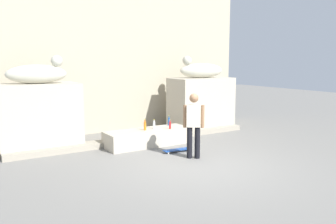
% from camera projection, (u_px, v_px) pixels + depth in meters
% --- Properties ---
extents(ground_plane, '(40.00, 40.00, 0.00)m').
position_uv_depth(ground_plane, '(201.00, 167.00, 8.55)').
color(ground_plane, slate).
extents(facade_wall, '(10.48, 0.60, 6.95)m').
position_uv_depth(facade_wall, '(109.00, 31.00, 12.53)').
color(facade_wall, '#B0A58C').
rests_on(facade_wall, ground_plane).
extents(pedestal_left, '(2.21, 1.19, 1.86)m').
position_uv_depth(pedestal_left, '(39.00, 117.00, 10.08)').
color(pedestal_left, '#B7AD99').
rests_on(pedestal_left, ground_plane).
extents(pedestal_right, '(2.21, 1.19, 1.86)m').
position_uv_depth(pedestal_right, '(201.00, 104.00, 13.03)').
color(pedestal_right, '#B7AD99').
rests_on(pedestal_right, ground_plane).
extents(statue_reclining_left, '(1.67, 0.83, 0.78)m').
position_uv_depth(statue_reclining_left, '(38.00, 73.00, 9.92)').
color(statue_reclining_left, beige).
rests_on(statue_reclining_left, pedestal_left).
extents(statue_reclining_right, '(1.68, 0.91, 0.78)m').
position_uv_depth(statue_reclining_right, '(200.00, 70.00, 12.84)').
color(statue_reclining_right, beige).
rests_on(statue_reclining_right, pedestal_right).
extents(ledge_block, '(2.55, 0.86, 0.47)m').
position_uv_depth(ledge_block, '(148.00, 137.00, 10.69)').
color(ledge_block, '#B7AD99').
rests_on(ledge_block, ground_plane).
extents(skater, '(0.45, 0.38, 1.67)m').
position_uv_depth(skater, '(194.00, 123.00, 9.21)').
color(skater, black).
rests_on(skater, ground_plane).
extents(skateboard, '(0.82, 0.28, 0.08)m').
position_uv_depth(skateboard, '(177.00, 150.00, 9.93)').
color(skateboard, navy).
rests_on(skateboard, ground_plane).
extents(bottle_orange, '(0.07, 0.07, 0.32)m').
position_uv_depth(bottle_orange, '(145.00, 126.00, 10.54)').
color(bottle_orange, orange).
rests_on(bottle_orange, ledge_block).
extents(bottle_blue, '(0.06, 0.06, 0.31)m').
position_uv_depth(bottle_blue, '(169.00, 121.00, 11.30)').
color(bottle_blue, '#194C99').
rests_on(bottle_blue, ledge_block).
extents(bottle_red, '(0.06, 0.06, 0.27)m').
position_uv_depth(bottle_red, '(170.00, 125.00, 10.74)').
color(bottle_red, red).
rests_on(bottle_red, ledge_block).
extents(bottle_clear, '(0.07, 0.07, 0.28)m').
position_uv_depth(bottle_clear, '(154.00, 125.00, 10.75)').
color(bottle_clear, silver).
rests_on(bottle_clear, ledge_block).
extents(stair_step, '(7.85, 0.50, 0.16)m').
position_uv_depth(stair_step, '(139.00, 139.00, 11.16)').
color(stair_step, gray).
rests_on(stair_step, ground_plane).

